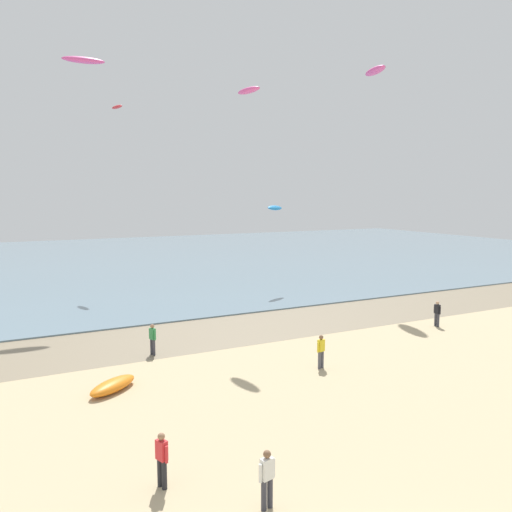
# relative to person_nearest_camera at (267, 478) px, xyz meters

# --- Properties ---
(wet_sand_strip) EXTENTS (120.00, 7.16, 0.01)m
(wet_sand_strip) POSITION_rel_person_nearest_camera_xyz_m (1.48, 17.63, -0.91)
(wet_sand_strip) COLOR #84755B
(wet_sand_strip) RESTS_ON ground
(sea) EXTENTS (160.00, 70.00, 0.10)m
(sea) POSITION_rel_person_nearest_camera_xyz_m (1.48, 56.21, -0.87)
(sea) COLOR slate
(sea) RESTS_ON ground
(person_nearest_camera) EXTENTS (0.56, 0.29, 1.71)m
(person_nearest_camera) POSITION_rel_person_nearest_camera_xyz_m (0.00, 0.00, 0.00)
(person_nearest_camera) COLOR #383842
(person_nearest_camera) RESTS_ON ground
(person_mid_beach) EXTENTS (0.33, 0.54, 1.71)m
(person_mid_beach) POSITION_rel_person_nearest_camera_xyz_m (-2.30, 2.32, 0.00)
(person_mid_beach) COLOR #232328
(person_mid_beach) RESTS_ON ground
(person_left_flank) EXTENTS (0.31, 0.55, 1.71)m
(person_left_flank) POSITION_rel_person_nearest_camera_xyz_m (0.90, 14.90, 0.00)
(person_left_flank) COLOR #383842
(person_left_flank) RESTS_ON ground
(person_right_flank) EXTENTS (0.22, 0.57, 1.71)m
(person_right_flank) POSITION_rel_person_nearest_camera_xyz_m (19.34, 12.30, 0.00)
(person_right_flank) COLOR #383842
(person_right_flank) RESTS_ON ground
(person_trailing_behind) EXTENTS (0.55, 0.32, 1.71)m
(person_trailing_behind) POSITION_rel_person_nearest_camera_xyz_m (7.86, 8.96, 0.00)
(person_trailing_behind) COLOR #4C4C56
(person_trailing_behind) RESTS_ON ground
(grounded_kite) EXTENTS (2.69, 2.35, 0.53)m
(grounded_kite) POSITION_rel_person_nearest_camera_xyz_m (-2.10, 10.61, -0.65)
(grounded_kite) COLOR orange
(grounded_kite) RESTS_ON ground
(kite_aloft_0) EXTENTS (1.05, 1.96, 0.42)m
(kite_aloft_0) POSITION_rel_person_nearest_camera_xyz_m (4.34, 38.29, 16.01)
(kite_aloft_0) COLOR red
(kite_aloft_1) EXTENTS (2.27, 1.74, 0.60)m
(kite_aloft_1) POSITION_rel_person_nearest_camera_xyz_m (16.08, 28.65, 6.60)
(kite_aloft_1) COLOR #2384D1
(kite_aloft_3) EXTENTS (1.96, 3.51, 0.59)m
(kite_aloft_3) POSITION_rel_person_nearest_camera_xyz_m (23.03, 23.70, 18.24)
(kite_aloft_3) COLOR #E54C99
(kite_aloft_5) EXTENTS (3.25, 1.29, 0.69)m
(kite_aloft_5) POSITION_rel_person_nearest_camera_xyz_m (0.23, 30.38, 18.01)
(kite_aloft_5) COLOR #E54C99
(kite_aloft_6) EXTENTS (1.02, 2.29, 0.40)m
(kite_aloft_6) POSITION_rel_person_nearest_camera_xyz_m (8.13, 17.72, 14.23)
(kite_aloft_6) COLOR #E54C99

